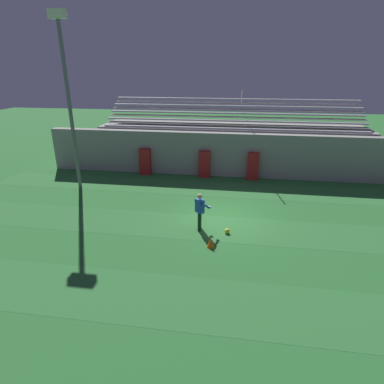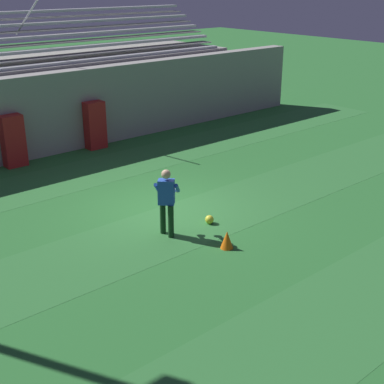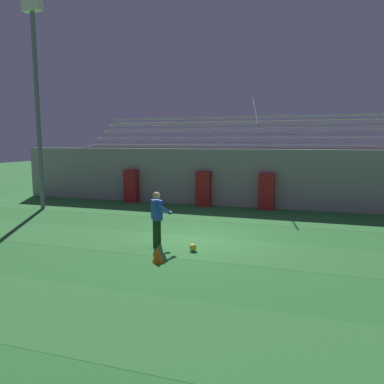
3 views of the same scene
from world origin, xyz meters
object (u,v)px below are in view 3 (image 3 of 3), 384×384
(padding_pillar_gate_left, at_px, (203,189))
(soccer_ball, at_px, (193,247))
(floodlight_pole, at_px, (36,83))
(traffic_cone, at_px, (158,254))
(padding_pillar_gate_right, at_px, (266,191))
(padding_pillar_far_left, at_px, (131,186))
(goalkeeper, at_px, (157,215))

(padding_pillar_gate_left, height_order, soccer_ball, padding_pillar_gate_left)
(floodlight_pole, height_order, traffic_cone, floodlight_pole)
(padding_pillar_gate_left, xyz_separation_m, traffic_cone, (1.26, -8.69, -0.64))
(padding_pillar_gate_left, height_order, padding_pillar_gate_right, same)
(padding_pillar_gate_left, height_order, floodlight_pole, floodlight_pole)
(traffic_cone, bearing_deg, soccer_ball, 64.58)
(padding_pillar_gate_left, bearing_deg, padding_pillar_far_left, 180.00)
(padding_pillar_gate_right, distance_m, traffic_cone, 8.90)
(padding_pillar_gate_left, distance_m, goalkeeper, 7.28)
(padding_pillar_gate_left, relative_size, traffic_cone, 4.06)
(padding_pillar_far_left, bearing_deg, goalkeeper, -57.73)
(soccer_ball, bearing_deg, floodlight_pole, 153.55)
(padding_pillar_gate_left, xyz_separation_m, padding_pillar_gate_right, (3.06, 0.00, 0.00))
(floodlight_pole, height_order, goalkeeper, floodlight_pole)
(soccer_ball, bearing_deg, goalkeeper, 170.55)
(goalkeeper, bearing_deg, padding_pillar_gate_right, 71.56)
(padding_pillar_far_left, bearing_deg, traffic_cone, -59.13)
(padding_pillar_far_left, bearing_deg, padding_pillar_gate_right, 0.00)
(padding_pillar_far_left, height_order, floodlight_pole, floodlight_pole)
(padding_pillar_far_left, xyz_separation_m, goalkeeper, (4.58, -7.25, 0.10))
(padding_pillar_gate_left, bearing_deg, padding_pillar_gate_right, 0.00)
(padding_pillar_far_left, height_order, goalkeeper, padding_pillar_far_left)
(goalkeeper, height_order, traffic_cone, goalkeeper)
(padding_pillar_gate_right, relative_size, padding_pillar_far_left, 1.00)
(padding_pillar_gate_right, height_order, padding_pillar_far_left, same)
(padding_pillar_gate_left, xyz_separation_m, goalkeeper, (0.64, -7.25, 0.10))
(soccer_ball, height_order, traffic_cone, traffic_cone)
(padding_pillar_far_left, distance_m, traffic_cone, 10.14)
(padding_pillar_gate_right, bearing_deg, padding_pillar_far_left, 180.00)
(padding_pillar_gate_right, distance_m, soccer_ball, 7.59)
(traffic_cone, bearing_deg, padding_pillar_gate_right, 78.27)
(padding_pillar_gate_left, bearing_deg, soccer_ball, -76.10)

